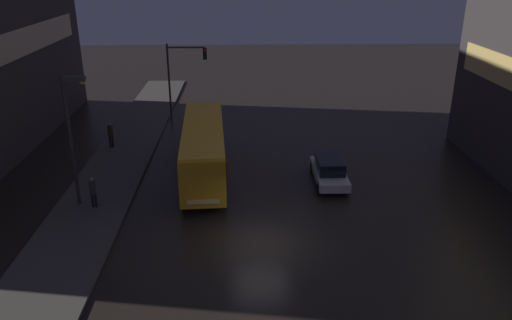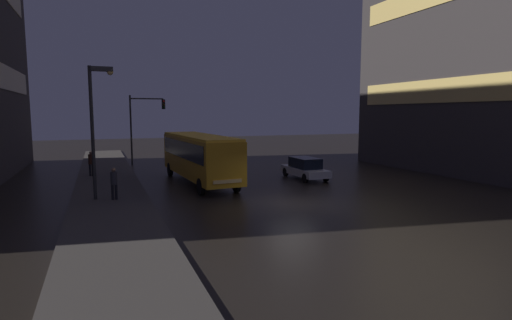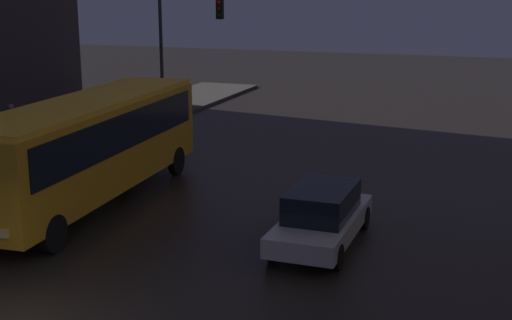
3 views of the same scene
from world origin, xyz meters
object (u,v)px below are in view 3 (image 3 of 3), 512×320
object	(u,v)px
car_taxi	(322,216)
traffic_light_main	(182,37)
bus_near	(90,140)
pedestrian_mid	(12,122)

from	to	relation	value
car_taxi	traffic_light_main	xyz separation A→B (m)	(-10.00, 12.73, 3.51)
car_taxi	traffic_light_main	size ratio (longest dim) A/B	0.71
bus_near	pedestrian_mid	size ratio (longest dim) A/B	6.05
car_taxi	traffic_light_main	bearing A→B (deg)	-51.42
bus_near	pedestrian_mid	bearing A→B (deg)	-39.40
pedestrian_mid	bus_near	bearing A→B (deg)	-178.23
bus_near	car_taxi	world-z (taller)	bus_near
bus_near	car_taxi	xyz separation A→B (m)	(7.57, -1.05, -1.24)
bus_near	car_taxi	distance (m)	7.74
car_taxi	pedestrian_mid	size ratio (longest dim) A/B	2.50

